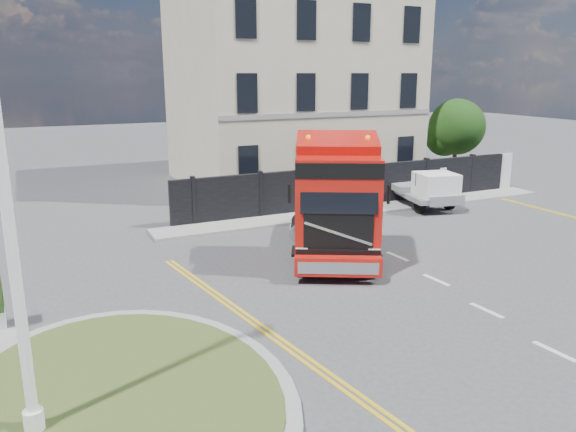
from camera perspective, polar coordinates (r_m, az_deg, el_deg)
ground at (r=16.68m, az=6.06°, el=-7.60°), size 120.00×120.00×0.00m
traffic_island at (r=11.91m, az=-16.83°, el=-17.30°), size 6.80×6.80×0.17m
hoarding_fence at (r=27.10m, az=8.08°, el=3.11°), size 18.80×0.25×2.00m
georgian_building at (r=32.86m, az=0.16°, el=13.58°), size 12.30×10.30×12.80m
tree at (r=34.00m, az=16.49°, el=8.42°), size 3.20×3.20×4.80m
pavement_far at (r=26.27m, az=8.08°, el=0.66°), size 20.00×1.60×0.12m
truck at (r=18.85m, az=4.89°, el=1.01°), size 5.57×7.40×4.20m
flatbed_pickup at (r=26.93m, az=14.06°, el=2.68°), size 2.57×4.59×1.79m
lamppost_island at (r=9.79m, az=-26.92°, el=2.99°), size 0.27×0.54×8.72m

